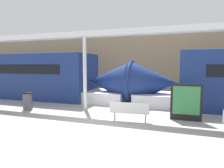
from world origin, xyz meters
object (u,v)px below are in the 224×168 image
Objects in this scene: bench_near at (129,111)px; poster_board at (186,102)px; train_right at (4,76)px; trash_bin at (28,101)px; support_column_near at (85,74)px.

poster_board is at bearing 21.52° from bench_near.
trash_bin is at bearing -33.28° from train_right.
train_right is 21.86× the size of trash_bin.
poster_board is at bearing -12.71° from train_right.
train_right is 11.81m from bench_near.
poster_board is (2.19, 1.07, 0.30)m from bench_near.
support_column_near is at bearing 145.06° from bench_near.
train_right is 5.32× the size of support_column_near.
train_right reaches higher than poster_board.
train_right reaches higher than bench_near.
trash_bin is at bearing 169.96° from bench_near.
train_right is 12.29× the size of bench_near.
train_right is 12.79× the size of poster_board.
train_right is at bearing 167.29° from poster_board.
train_right is 6.50m from trash_bin.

